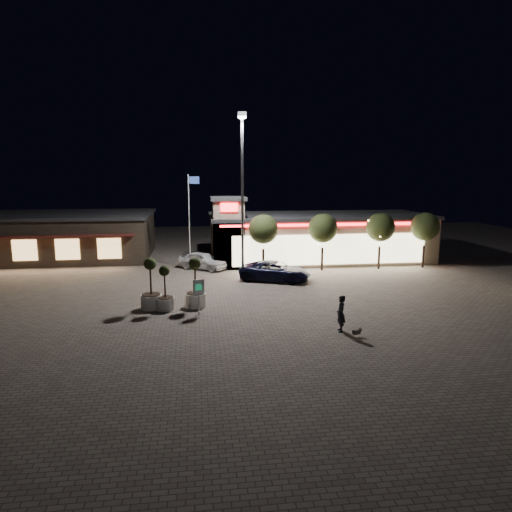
{
  "coord_description": "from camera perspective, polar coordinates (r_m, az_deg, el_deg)",
  "views": [
    {
      "loc": [
        -1.36,
        -25.59,
        8.06
      ],
      "look_at": [
        2.75,
        6.0,
        2.27
      ],
      "focal_mm": 32.0,
      "sensor_mm": 36.0,
      "label": 1
    }
  ],
  "objects": [
    {
      "name": "pickup_truck",
      "position": [
        34.66,
        2.41,
        -1.89
      ],
      "size": [
        5.92,
        4.35,
        1.49
      ],
      "primitive_type": "imported",
      "rotation": [
        0.0,
        0.0,
        1.18
      ],
      "color": "black",
      "rests_on": "ground"
    },
    {
      "name": "planter_right",
      "position": [
        28.15,
        -7.58,
        -4.43
      ],
      "size": [
        1.25,
        1.25,
        3.07
      ],
      "color": "silver",
      "rests_on": "ground"
    },
    {
      "name": "dog",
      "position": [
        23.65,
        12.6,
        -9.15
      ],
      "size": [
        0.53,
        0.32,
        0.29
      ],
      "color": "#59514C",
      "rests_on": "ground"
    },
    {
      "name": "string_tree_c",
      "position": [
        39.94,
        15.29,
        3.47
      ],
      "size": [
        2.42,
        2.42,
        4.79
      ],
      "color": "#332319",
      "rests_on": "ground"
    },
    {
      "name": "pedestrian",
      "position": [
        24.01,
        10.56,
        -7.1
      ],
      "size": [
        0.5,
        0.72,
        1.91
      ],
      "primitive_type": "imported",
      "rotation": [
        0.0,
        0.0,
        -1.64
      ],
      "color": "black",
      "rests_on": "ground"
    },
    {
      "name": "floodlight_pole",
      "position": [
        33.78,
        -1.72,
        8.53
      ],
      "size": [
        0.6,
        0.4,
        12.38
      ],
      "color": "gray",
      "rests_on": "ground"
    },
    {
      "name": "flagpole",
      "position": [
        38.74,
        -8.22,
        5.28
      ],
      "size": [
        0.95,
        0.1,
        8.0
      ],
      "color": "white",
      "rests_on": "ground"
    },
    {
      "name": "white_sedan",
      "position": [
        39.04,
        -6.64,
        -0.57
      ],
      "size": [
        4.54,
        4.05,
        1.49
      ],
      "primitive_type": "imported",
      "rotation": [
        0.0,
        0.0,
        0.92
      ],
      "color": "silver",
      "rests_on": "ground"
    },
    {
      "name": "restaurant_building",
      "position": [
        47.65,
        -22.75,
        2.38
      ],
      "size": [
        16.4,
        11.0,
        4.3
      ],
      "color": "#382D23",
      "rests_on": "ground"
    },
    {
      "name": "valet_sign",
      "position": [
        26.55,
        -7.17,
        -4.24
      ],
      "size": [
        0.66,
        0.25,
        2.05
      ],
      "color": "gray",
      "rests_on": "ground"
    },
    {
      "name": "string_tree_a",
      "position": [
        37.26,
        0.92,
        3.36
      ],
      "size": [
        2.42,
        2.42,
        4.79
      ],
      "color": "#332319",
      "rests_on": "ground"
    },
    {
      "name": "retail_building",
      "position": [
        43.21,
        7.23,
        2.44
      ],
      "size": [
        20.4,
        8.4,
        6.1
      ],
      "color": "gray",
      "rests_on": "ground"
    },
    {
      "name": "string_tree_d",
      "position": [
        41.64,
        20.38,
        3.45
      ],
      "size": [
        2.42,
        2.42,
        4.79
      ],
      "color": "#332319",
      "rests_on": "ground"
    },
    {
      "name": "planter_mid",
      "position": [
        27.84,
        -11.28,
        -4.94
      ],
      "size": [
        1.1,
        1.1,
        2.71
      ],
      "color": "silver",
      "rests_on": "ground"
    },
    {
      "name": "ground",
      "position": [
        26.87,
        -4.2,
        -7.19
      ],
      "size": [
        90.0,
        90.0,
        0.0
      ],
      "primitive_type": "plane",
      "color": "#6F645A",
      "rests_on": "ground"
    },
    {
      "name": "planter_left",
      "position": [
        28.23,
        -12.98,
        -4.52
      ],
      "size": [
        1.27,
        1.27,
        3.13
      ],
      "color": "silver",
      "rests_on": "ground"
    },
    {
      "name": "string_tree_b",
      "position": [
        38.3,
        8.35,
        3.44
      ],
      "size": [
        2.42,
        2.42,
        4.79
      ],
      "color": "#332319",
      "rests_on": "ground"
    }
  ]
}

